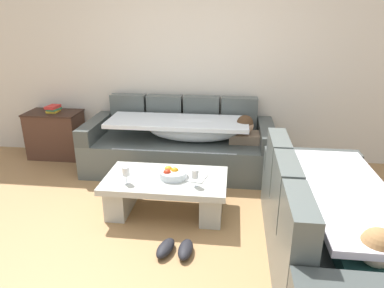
{
  "coord_description": "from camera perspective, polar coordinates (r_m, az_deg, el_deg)",
  "views": [
    {
      "loc": [
        0.56,
        -2.52,
        1.9
      ],
      "look_at": [
        0.13,
        1.08,
        0.55
      ],
      "focal_mm": 33.01,
      "sensor_mm": 36.0,
      "label": 1
    }
  ],
  "objects": [
    {
      "name": "side_cabinet",
      "position": [
        5.24,
        -21.15,
        1.46
      ],
      "size": [
        0.72,
        0.44,
        0.64
      ],
      "color": "#4E3023",
      "rests_on": "ground_plane"
    },
    {
      "name": "ground_plane",
      "position": [
        3.2,
        -4.81,
        -16.0
      ],
      "size": [
        14.0,
        14.0,
        0.0
      ],
      "primitive_type": "plane",
      "color": "#A5794B"
    },
    {
      "name": "wine_glass_near_left",
      "position": [
        3.38,
        -10.62,
        -4.47
      ],
      "size": [
        0.07,
        0.07,
        0.17
      ],
      "color": "silver",
      "rests_on": "coffee_table"
    },
    {
      "name": "pair_of_shoes",
      "position": [
        3.08,
        -2.68,
        -16.56
      ],
      "size": [
        0.33,
        0.29,
        0.09
      ],
      "color": "black",
      "rests_on": "ground_plane"
    },
    {
      "name": "fruit_bowl",
      "position": [
        3.48,
        -3.15,
        -4.77
      ],
      "size": [
        0.28,
        0.28,
        0.1
      ],
      "color": "silver",
      "rests_on": "coffee_table"
    },
    {
      "name": "wine_glass_near_right",
      "position": [
        3.27,
        0.49,
        -4.96
      ],
      "size": [
        0.07,
        0.07,
        0.17
      ],
      "color": "silver",
      "rests_on": "coffee_table"
    },
    {
      "name": "book_stack_on_cabinet",
      "position": [
        5.14,
        -21.51,
        5.33
      ],
      "size": [
        0.17,
        0.21,
        0.09
      ],
      "color": "gold",
      "rests_on": "side_cabinet"
    },
    {
      "name": "coffee_table",
      "position": [
        3.56,
        -4.23,
        -7.49
      ],
      "size": [
        1.2,
        0.68,
        0.38
      ],
      "color": "#B4B6AD",
      "rests_on": "ground_plane"
    },
    {
      "name": "open_magazine",
      "position": [
        3.49,
        -0.11,
        -5.33
      ],
      "size": [
        0.32,
        0.26,
        0.01
      ],
      "primitive_type": "cube",
      "rotation": [
        0.0,
        0.0,
        -0.21
      ],
      "color": "white",
      "rests_on": "coffee_table"
    },
    {
      "name": "back_wall",
      "position": [
        4.74,
        -0.04,
        13.74
      ],
      "size": [
        9.0,
        0.1,
        2.7
      ],
      "primitive_type": "cube",
      "color": "beige",
      "rests_on": "ground_plane"
    },
    {
      "name": "couch_along_wall",
      "position": [
        4.47,
        -1.62,
        -0.13
      ],
      "size": [
        2.34,
        0.92,
        0.88
      ],
      "color": "#525956",
      "rests_on": "ground_plane"
    },
    {
      "name": "couch_near_window",
      "position": [
        2.98,
        21.38,
        -12.77
      ],
      "size": [
        0.92,
        2.02,
        0.88
      ],
      "rotation": [
        0.0,
        0.0,
        1.57
      ],
      "color": "#525956",
      "rests_on": "ground_plane"
    }
  ]
}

